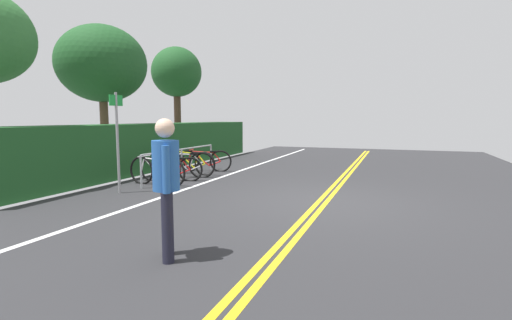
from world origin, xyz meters
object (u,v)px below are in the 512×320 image
object	(u,v)px
tree_far_right	(177,73)
bicycle_0	(157,171)
bicycle_4	(205,161)
pedestrian	(166,179)
bicycle_1	(172,169)
tree_mid	(102,64)
bike_rack	(181,156)
bicycle_2	(183,165)
bicycle_3	(190,163)
sign_post_near	(117,133)

from	to	relation	value
tree_far_right	bicycle_0	bearing A→B (deg)	-152.00
bicycle_4	pedestrian	distance (m)	7.55
bicycle_1	tree_mid	size ratio (longest dim) A/B	0.36
bicycle_0	pedestrian	size ratio (longest dim) A/B	1.02
bike_rack	tree_far_right	bearing A→B (deg)	33.14
bicycle_0	bicycle_2	size ratio (longest dim) A/B	0.98
bicycle_3	pedestrian	world-z (taller)	pedestrian
bike_rack	bicycle_0	xyz separation A→B (m)	(-1.32, -0.09, -0.26)
bike_rack	pedestrian	distance (m)	6.37
tree_mid	pedestrian	bearing A→B (deg)	-133.17
tree_far_right	tree_mid	bearing A→B (deg)	-179.44
bicycle_1	bicycle_2	size ratio (longest dim) A/B	0.94
tree_mid	bicycle_1	bearing A→B (deg)	-110.05
bicycle_0	bicycle_4	size ratio (longest dim) A/B	1.00
bike_rack	tree_far_right	xyz separation A→B (m)	(5.06, 3.31, 3.02)
sign_post_near	tree_far_right	size ratio (longest dim) A/B	0.48
bicycle_3	tree_far_right	world-z (taller)	tree_far_right
bike_rack	bicycle_1	size ratio (longest dim) A/B	2.24
sign_post_near	tree_mid	distance (m)	4.84
tree_mid	bicycle_2	bearing A→B (deg)	-100.17
bicycle_4	bicycle_2	bearing A→B (deg)	-178.29
bicycle_1	tree_far_right	size ratio (longest dim) A/B	0.35
sign_post_near	tree_mid	world-z (taller)	tree_mid
bicycle_1	sign_post_near	distance (m)	2.11
bicycle_2	tree_mid	world-z (taller)	tree_mid
bicycle_3	bicycle_4	xyz separation A→B (m)	(0.73, -0.10, -0.01)
sign_post_near	bicycle_4	bearing A→B (deg)	-2.13
tree_far_right	bike_rack	bearing A→B (deg)	-146.86
bicycle_0	tree_far_right	size ratio (longest dim) A/B	0.36
bicycle_1	tree_mid	distance (m)	4.72
bike_rack	tree_far_right	distance (m)	6.76
bike_rack	tree_far_right	world-z (taller)	tree_far_right
bicycle_1	pedestrian	bearing A→B (deg)	-147.22
bicycle_3	bicycle_4	distance (m)	0.74
bicycle_1	bicycle_3	size ratio (longest dim) A/B	0.91
bicycle_0	bicycle_3	xyz separation A→B (m)	(1.92, 0.16, -0.00)
pedestrian	sign_post_near	bearing A→B (deg)	47.69
bicycle_2	tree_mid	distance (m)	4.56
bicycle_1	pedestrian	size ratio (longest dim) A/B	0.98
pedestrian	bicycle_4	bearing A→B (deg)	24.98
bicycle_2	tree_far_right	xyz separation A→B (m)	(5.09, 3.37, 3.27)
bicycle_3	tree_far_right	bearing A→B (deg)	35.89
tree_far_right	sign_post_near	bearing A→B (deg)	-157.04
sign_post_near	bicycle_2	bearing A→B (deg)	-4.24
bicycle_1	tree_far_right	bearing A→B (deg)	30.68
bicycle_3	tree_far_right	distance (m)	6.42
bicycle_1	pedestrian	xyz separation A→B (m)	(-4.85, -3.12, 0.65)
bicycle_1	bicycle_2	bearing A→B (deg)	1.40
bicycle_4	tree_mid	size ratio (longest dim) A/B	0.37
bicycle_2	bicycle_4	bearing A→B (deg)	1.71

